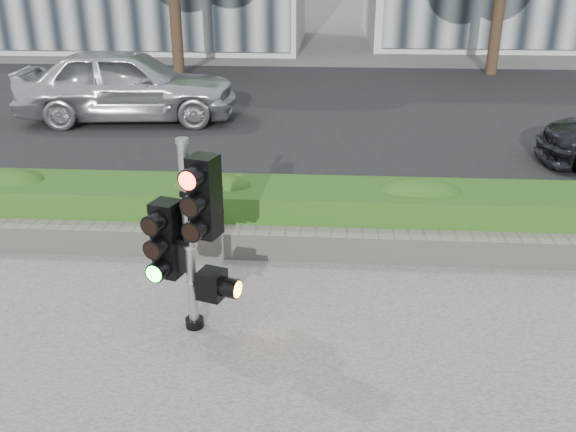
% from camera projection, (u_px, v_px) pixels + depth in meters
% --- Properties ---
extents(ground, '(120.00, 120.00, 0.00)m').
position_uv_depth(ground, '(291.00, 348.00, 5.84)').
color(ground, '#51514C').
rests_on(ground, ground).
extents(road, '(60.00, 13.00, 0.02)m').
position_uv_depth(road, '(317.00, 110.00, 15.03)').
color(road, black).
rests_on(road, ground).
extents(curb, '(60.00, 0.25, 0.12)m').
position_uv_depth(curb, '(305.00, 215.00, 8.71)').
color(curb, gray).
rests_on(curb, ground).
extents(stone_wall, '(12.00, 0.32, 0.34)m').
position_uv_depth(stone_wall, '(301.00, 244.00, 7.51)').
color(stone_wall, gray).
rests_on(stone_wall, sidewalk).
extents(hedge, '(12.00, 1.00, 0.68)m').
position_uv_depth(hedge, '(303.00, 211.00, 8.04)').
color(hedge, '#418328').
rests_on(hedge, sidewalk).
extents(traffic_signal, '(0.72, 0.59, 1.95)m').
position_uv_depth(traffic_signal, '(192.00, 228.00, 5.72)').
color(traffic_signal, black).
rests_on(traffic_signal, sidewalk).
extents(car_silver, '(5.00, 2.39, 1.65)m').
position_uv_depth(car_silver, '(128.00, 84.00, 13.69)').
color(car_silver, '#B0B2B7').
rests_on(car_silver, road).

